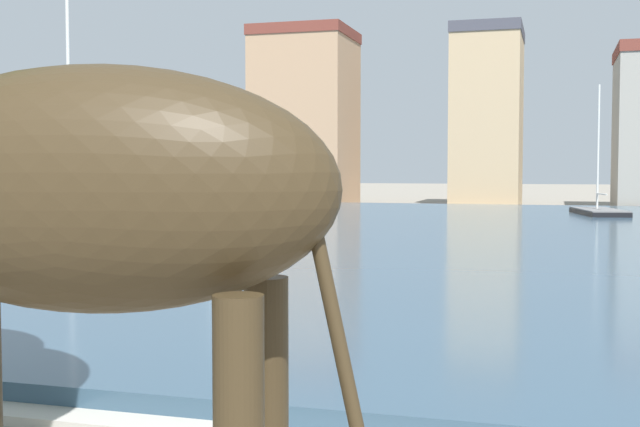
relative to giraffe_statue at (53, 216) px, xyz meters
The scene contains 9 objects.
harbor_water 30.84m from the giraffe_statue, 96.59° to the left, with size 83.38×50.12×0.35m, color #334C60.
quay_edge_coping 6.84m from the giraffe_statue, 124.04° to the left, with size 83.38×0.50×0.12m, color #ADA89E.
giraffe_statue is the anchor object (origin of this frame).
sailboat_yellow 49.45m from the giraffe_statue, 113.22° to the left, with size 3.05×7.55×7.53m.
sailboat_black 45.10m from the giraffe_statue, 84.88° to the left, with size 3.12×6.51×7.48m.
sailboat_red 25.08m from the giraffe_statue, 122.95° to the left, with size 2.36×6.48×8.91m.
sailboat_teal 36.18m from the giraffe_statue, 112.97° to the left, with size 3.33×6.38×7.00m.
townhouse_narrow_midrow 60.88m from the giraffe_statue, 106.31° to the left, with size 7.29×7.38×13.65m.
townhouse_wide_warehouse 60.90m from the giraffe_statue, 93.07° to the left, with size 5.13×7.70×13.52m.
Camera 1 is at (5.38, -1.21, 2.91)m, focal length 45.72 mm.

